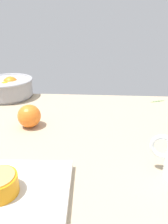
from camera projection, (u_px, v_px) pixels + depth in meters
ground_plane at (78, 140)px, 75.44cm from camera, size 142.77×86.35×3.00cm
fruit_bowl at (7, 87)px, 108.78cm from camera, size 25.07×25.07×10.44cm
loose_orange_0 at (29, 116)px, 79.95cm from camera, size 8.34×8.34×8.34cm
herb_sprig_0 at (158, 101)px, 105.23cm from camera, size 7.00×3.07×0.96cm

